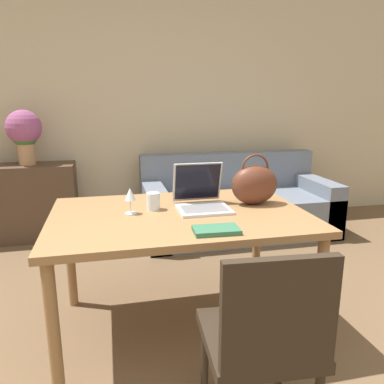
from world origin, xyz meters
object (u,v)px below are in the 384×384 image
Objects in this scene: couch at (236,206)px; laptop at (201,196)px; flower_vase at (24,132)px; chair at (265,337)px; drinking_glass at (154,201)px; wine_glass at (130,196)px; handbag at (255,184)px.

laptop is (-0.78, -1.53, 0.55)m from couch.
couch is 3.70× the size of flower_vase.
chair is at bearing -64.09° from flower_vase.
flower_vase is (-1.04, 1.79, 0.29)m from drinking_glass.
wine_glass is (-0.44, 0.91, 0.36)m from chair.
laptop is 0.43m from wine_glass.
drinking_glass is 0.19× the size of flower_vase.
couch is 5.84× the size of laptop.
couch is 2.27m from flower_vase.
laptop reaches higher than drinking_glass.
chair is 1.66× the size of flower_vase.
laptop is 0.35m from handbag.
handbag is (0.34, -0.01, 0.06)m from laptop.
handbag is at bearing 3.00° from wine_glass.
laptop is at bearing -1.37° from drinking_glass.
laptop is at bearing -116.95° from couch.
chair reaches higher than drinking_glass.
laptop reaches higher than couch.
flower_vase is (-1.66, 1.81, 0.21)m from handbag.
flower_vase is at bearing 119.66° from chair.
flower_vase is (-0.89, 1.85, 0.23)m from wine_glass.
handbag is at bearing -1.32° from drinking_glass.
handbag reaches higher than laptop.
drinking_glass is 0.16m from wine_glass.
laptop is 2.19× the size of wine_glass.
handbag is at bearing -1.27° from laptop.
wine_glass reaches higher than chair.
handbag reaches higher than chair.
handbag is (0.33, 0.95, 0.38)m from chair.
wine_glass is 0.29× the size of flower_vase.
drinking_glass is 0.33× the size of handbag.
flower_vase is at bearing 115.85° from wine_glass.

